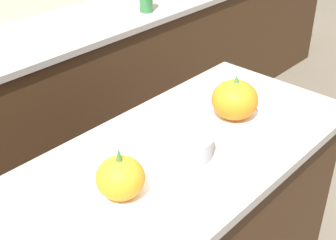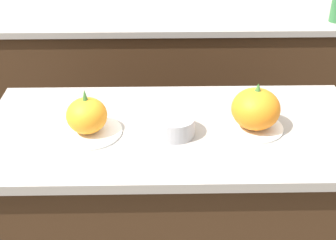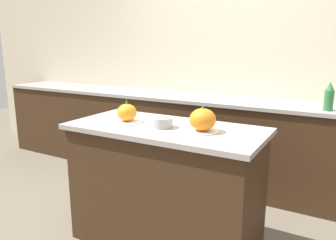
{
  "view_description": "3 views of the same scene",
  "coord_description": "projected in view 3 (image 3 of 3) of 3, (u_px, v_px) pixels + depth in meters",
  "views": [
    {
      "loc": [
        -1.0,
        -0.84,
        1.81
      ],
      "look_at": [
        -0.02,
        0.04,
        1.01
      ],
      "focal_mm": 50.0,
      "sensor_mm": 36.0,
      "label": 1
    },
    {
      "loc": [
        -0.05,
        -1.43,
        1.8
      ],
      "look_at": [
        -0.02,
        0.01,
        0.93
      ],
      "focal_mm": 50.0,
      "sensor_mm": 36.0,
      "label": 2
    },
    {
      "loc": [
        1.11,
        -1.91,
        1.45
      ],
      "look_at": [
        -0.0,
        0.05,
        0.94
      ],
      "focal_mm": 35.0,
      "sensor_mm": 36.0,
      "label": 3
    }
  ],
  "objects": [
    {
      "name": "back_counter",
      "position": [
        224.0,
        143.0,
        3.42
      ],
      "size": [
        6.0,
        0.6,
        0.92
      ],
      "color": "#382314",
      "rests_on": "ground_plane"
    },
    {
      "name": "bottle_tall",
      "position": [
        329.0,
        97.0,
        2.72
      ],
      "size": [
        0.08,
        0.08,
        0.24
      ],
      "color": "#2D6B38",
      "rests_on": "back_counter"
    },
    {
      "name": "wall_back",
      "position": [
        238.0,
        65.0,
        3.53
      ],
      "size": [
        8.0,
        0.06,
        2.5
      ],
      "color": "beige",
      "rests_on": "ground_plane"
    },
    {
      "name": "pumpkin_cake_right",
      "position": [
        203.0,
        120.0,
        2.11
      ],
      "size": [
        0.21,
        0.21,
        0.18
      ],
      "color": "white",
      "rests_on": "kitchen_island"
    },
    {
      "name": "kitchen_island",
      "position": [
        165.0,
        186.0,
        2.37
      ],
      "size": [
        1.38,
        0.65,
        0.91
      ],
      "color": "#382314",
      "rests_on": "ground_plane"
    },
    {
      "name": "pumpkin_cake_left",
      "position": [
        127.0,
        114.0,
        2.38
      ],
      "size": [
        0.24,
        0.24,
        0.17
      ],
      "color": "white",
      "rests_on": "kitchen_island"
    },
    {
      "name": "mixing_bowl",
      "position": [
        162.0,
        123.0,
        2.23
      ],
      "size": [
        0.14,
        0.14,
        0.07
      ],
      "color": "#ADADB2",
      "rests_on": "kitchen_island"
    }
  ]
}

